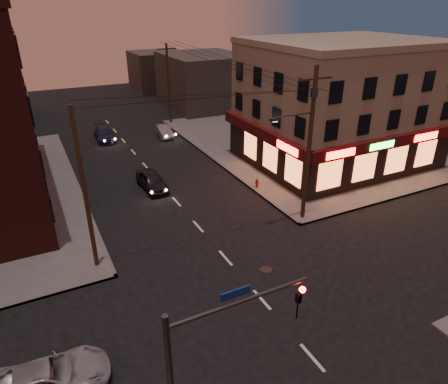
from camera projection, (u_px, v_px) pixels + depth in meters
ground at (262, 300)px, 19.90m from camera, size 120.00×120.00×0.00m
sidewalk_ne at (312, 140)px, 42.44m from camera, size 24.00×28.00×0.15m
pizza_building at (339, 103)px, 34.83m from camera, size 15.85×12.85×10.50m
bg_building_ne_a at (204, 81)px, 54.61m from camera, size 10.00×12.00×7.00m
bg_building_ne_b at (158, 71)px, 65.27m from camera, size 8.00×8.00×6.00m
utility_pole_main at (308, 138)px, 24.77m from camera, size 4.20×0.44×10.00m
utility_pole_far at (169, 84)px, 46.36m from camera, size 0.26×0.26×9.00m
utility_pole_west at (85, 192)px, 20.34m from camera, size 0.24×0.24×9.00m
traffic_signal at (205, 365)px, 11.33m from camera, size 4.49×0.32×6.47m
suv_cross at (47, 380)px, 14.97m from camera, size 4.79×2.44×1.30m
sedan_near at (152, 181)px, 31.31m from camera, size 1.84×4.18×1.40m
sedan_mid at (164, 131)px, 43.43m from camera, size 1.60×3.90×1.25m
sedan_far at (104, 134)px, 42.28m from camera, size 2.05×4.55×1.29m
fire_hydrant at (257, 183)px, 31.37m from camera, size 0.32×0.32×0.70m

